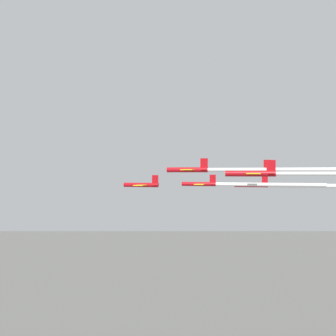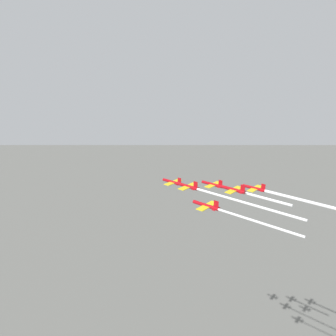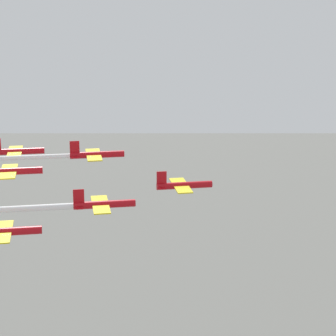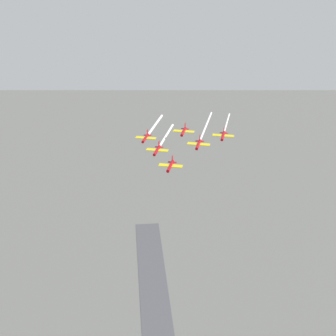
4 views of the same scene
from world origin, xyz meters
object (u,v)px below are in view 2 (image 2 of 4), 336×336
Objects in this scene: jet_4 at (234,190)px; jet_2 at (213,184)px; jet_3 at (207,206)px; jet_0 at (173,182)px; jet_1 at (188,186)px; jet_5 at (255,188)px.

jet_2 is at bearing 59.53° from jet_4.
jet_3 is at bearing -150.46° from jet_2.
jet_4 is at bearing -120.47° from jet_2.
jet_1 reaches higher than jet_0.
jet_2 is at bearing -59.53° from jet_0.
jet_3 is (-2.02, 31.91, 3.32)m from jet_2.
jet_3 is (-10.12, 15.23, -0.94)m from jet_1.
jet_1 is 19.03m from jet_2.
jet_1 is 18.31m from jet_3.
jet_3 is at bearing -180.00° from jet_4.
jet_0 is 18.80m from jet_1.
jet_2 is 18.74m from jet_4.
jet_0 is at bearing 120.47° from jet_2.
jet_1 reaches higher than jet_3.
jet_1 is at bearing -180.00° from jet_2.
jet_1 reaches higher than jet_2.
jet_4 is at bearing 180.00° from jet_5.
jet_5 is at bearing -59.53° from jet_2.
jet_0 reaches higher than jet_5.
jet_1 is 1.00× the size of jet_5.
jet_4 is at bearing 0.00° from jet_3.
jet_1 reaches higher than jet_5.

